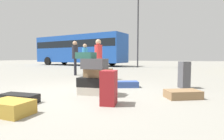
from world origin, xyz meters
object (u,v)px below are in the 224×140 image
object	(u,v)px
suitcase_tower	(94,76)
suitcase_tan_foreground_far	(11,108)
suitcase_charcoal_left_side	(184,75)
person_bearded_onlooker	(98,56)
suitcase_brown_right_side	(183,94)
lamp_post	(138,20)
person_passerby_in_red	(85,56)
parked_bus	(79,48)
suitcase_navy_white_trunk	(126,84)
suitcase_black_upright_blue	(20,98)
person_tourist_with_camera	(75,55)
suitcase_maroon_foreground_near	(109,88)
suitcase_cream_behind_tower	(100,82)

from	to	relation	value
suitcase_tower	suitcase_tan_foreground_far	distance (m)	1.91
suitcase_charcoal_left_side	person_bearded_onlooker	distance (m)	3.31
suitcase_brown_right_side	lamp_post	bearing A→B (deg)	79.29
suitcase_brown_right_side	person_passerby_in_red	size ratio (longest dim) A/B	0.44
suitcase_tower	parked_bus	world-z (taller)	parked_bus
suitcase_tower	suitcase_navy_white_trunk	size ratio (longest dim) A/B	1.38
suitcase_black_upright_blue	person_tourist_with_camera	world-z (taller)	person_tourist_with_camera
suitcase_maroon_foreground_near	parked_bus	world-z (taller)	parked_bus
person_tourist_with_camera	suitcase_navy_white_trunk	bearing A→B (deg)	17.49
suitcase_brown_right_side	person_passerby_in_red	distance (m)	6.84
parked_bus	lamp_post	world-z (taller)	lamp_post
suitcase_brown_right_side	person_tourist_with_camera	distance (m)	6.03
suitcase_tower	suitcase_cream_behind_tower	world-z (taller)	suitcase_tower
suitcase_black_upright_blue	suitcase_navy_white_trunk	xyz separation A→B (m)	(1.61, 2.35, 0.00)
suitcase_black_upright_blue	person_passerby_in_red	size ratio (longest dim) A/B	0.46
suitcase_maroon_foreground_near	person_tourist_with_camera	world-z (taller)	person_tourist_with_camera
person_bearded_onlooker	lamp_post	world-z (taller)	lamp_post
suitcase_charcoal_left_side	parked_bus	distance (m)	15.30
suitcase_brown_right_side	suitcase_black_upright_blue	world-z (taller)	suitcase_brown_right_side
suitcase_tower	suitcase_black_upright_blue	distance (m)	1.62
person_passerby_in_red	parked_bus	bearing A→B (deg)	171.97
parked_bus	suitcase_tower	bearing A→B (deg)	-47.83
suitcase_navy_white_trunk	person_bearded_onlooker	bearing A→B (deg)	114.60
suitcase_brown_right_side	suitcase_charcoal_left_side	xyz separation A→B (m)	(0.14, 1.36, 0.30)
suitcase_tan_foreground_far	suitcase_cream_behind_tower	world-z (taller)	suitcase_cream_behind_tower
suitcase_cream_behind_tower	suitcase_charcoal_left_side	bearing A→B (deg)	6.07
suitcase_charcoal_left_side	person_passerby_in_red	world-z (taller)	person_passerby_in_red
suitcase_cream_behind_tower	person_passerby_in_red	world-z (taller)	person_passerby_in_red
suitcase_tower	suitcase_charcoal_left_side	distance (m)	2.65
suitcase_brown_right_side	person_tourist_with_camera	xyz separation A→B (m)	(-4.65, 3.73, 0.91)
suitcase_cream_behind_tower	person_bearded_onlooker	bearing A→B (deg)	109.61
suitcase_black_upright_blue	parked_bus	bearing A→B (deg)	113.17
suitcase_tan_foreground_far	suitcase_cream_behind_tower	bearing A→B (deg)	85.87
person_bearded_onlooker	person_tourist_with_camera	xyz separation A→B (m)	(-1.73, 1.27, 0.05)
suitcase_navy_white_trunk	person_bearded_onlooker	world-z (taller)	person_bearded_onlooker
suitcase_brown_right_side	person_passerby_in_red	world-z (taller)	person_passerby_in_red
suitcase_cream_behind_tower	person_bearded_onlooker	distance (m)	1.84
suitcase_charcoal_left_side	person_tourist_with_camera	distance (m)	5.39
person_tourist_with_camera	person_passerby_in_red	world-z (taller)	person_tourist_with_camera
suitcase_brown_right_side	person_bearded_onlooker	bearing A→B (deg)	115.46
suitcase_navy_white_trunk	parked_bus	bearing A→B (deg)	102.92
suitcase_brown_right_side	suitcase_cream_behind_tower	bearing A→B (deg)	132.97
suitcase_tower	suitcase_maroon_foreground_near	size ratio (longest dim) A/B	1.56
suitcase_brown_right_side	suitcase_cream_behind_tower	xyz separation A→B (m)	(-2.28, 0.95, 0.04)
suitcase_black_upright_blue	suitcase_brown_right_side	bearing A→B (deg)	23.01
suitcase_charcoal_left_side	person_bearded_onlooker	bearing A→B (deg)	138.07
person_bearded_onlooker	person_passerby_in_red	xyz separation A→B (m)	(-1.76, 2.44, 0.02)
suitcase_navy_white_trunk	lamp_post	distance (m)	10.88
suitcase_charcoal_left_side	suitcase_cream_behind_tower	bearing A→B (deg)	167.49
suitcase_black_upright_blue	person_passerby_in_red	bearing A→B (deg)	103.95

